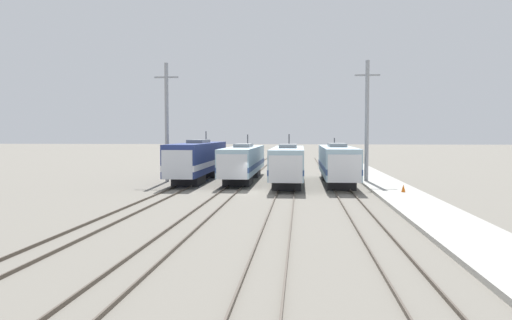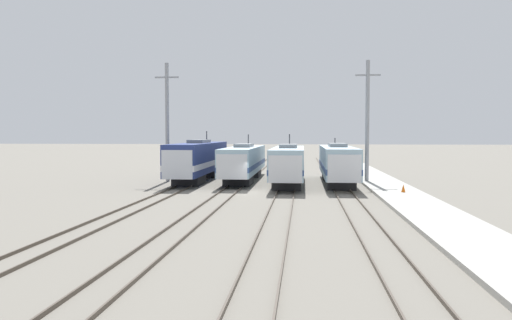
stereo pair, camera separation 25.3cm
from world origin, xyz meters
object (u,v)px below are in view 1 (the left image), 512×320
locomotive_far_left (198,160)px  catenary_tower_right (367,121)px  catenary_tower_left (167,121)px  locomotive_far_right (337,163)px  locomotive_center_right (288,164)px  traffic_cone (403,188)px  locomotive_center_left (243,162)px

locomotive_far_left → catenary_tower_right: bearing=-4.7°
catenary_tower_left → catenary_tower_right: same height
locomotive_far_right → catenary_tower_right: (2.98, 1.02, 4.21)m
locomotive_center_right → traffic_cone: size_ratio=26.59×
locomotive_far_left → locomotive_center_left: locomotive_far_left is taller
locomotive_center_right → catenary_tower_left: 13.55m
locomotive_center_left → catenary_tower_left: 9.02m
locomotive_far_left → locomotive_center_left: size_ratio=1.02×
locomotive_far_left → locomotive_far_right: locomotive_far_left is taller
locomotive_center_left → catenary_tower_right: 13.45m
traffic_cone → catenary_tower_right: bearing=100.4°
locomotive_far_left → catenary_tower_left: (-2.97, -1.44, 4.06)m
catenary_tower_left → locomotive_far_right: bearing=-3.3°
catenary_tower_left → traffic_cone: (22.23, -9.56, -5.74)m
locomotive_far_left → catenary_tower_left: 5.24m
locomotive_far_left → locomotive_center_right: 10.39m
locomotive_far_left → traffic_cone: locomotive_far_left is taller
catenary_tower_right → catenary_tower_left: bearing=180.0°
locomotive_center_left → traffic_cone: (14.42, -11.01, -1.48)m
locomotive_center_left → locomotive_far_right: bearing=-14.3°
locomotive_center_left → catenary_tower_right: catenary_tower_right is taller
locomotive_far_left → locomotive_center_left: 4.85m
locomotive_far_right → catenary_tower_right: catenary_tower_right is taller
locomotive_center_left → catenary_tower_right: bearing=-6.5°
locomotive_far_left → traffic_cone: bearing=-29.7°
locomotive_far_right → traffic_cone: 9.88m
locomotive_center_right → catenary_tower_right: size_ratio=1.34×
catenary_tower_left → traffic_cone: catenary_tower_left is taller
locomotive_center_left → locomotive_far_right: locomotive_center_left is taller
locomotive_center_right → catenary_tower_left: (-12.66, 2.29, 4.25)m
catenary_tower_right → locomotive_center_right: bearing=-163.7°
catenary_tower_right → traffic_cone: size_ratio=19.80×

